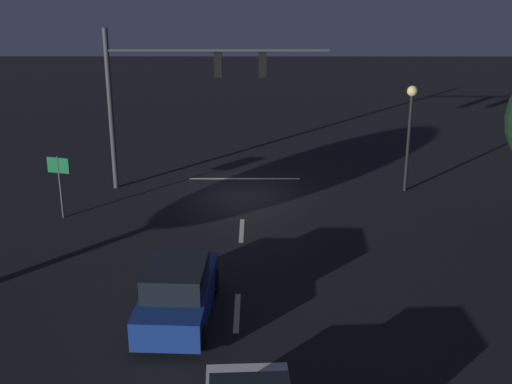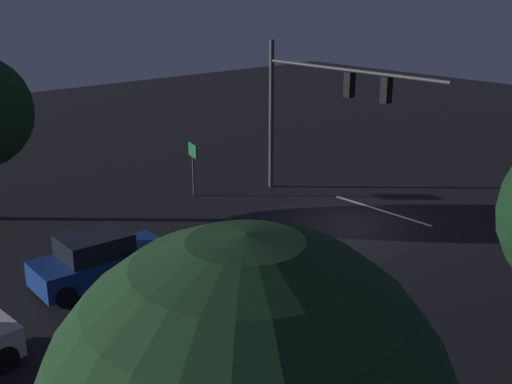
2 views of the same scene
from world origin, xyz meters
The scene contains 8 objects.
ground_plane centered at (0.00, 0.00, 0.00)m, with size 80.00×80.00×0.00m, color black.
traffic_signal_assembly centered at (2.62, -0.82, 4.65)m, with size 9.20×0.47×6.82m.
lane_dash_far centered at (0.00, 4.00, 0.00)m, with size 2.20×0.16×0.01m, color beige.
lane_dash_mid centered at (0.00, 10.00, 0.00)m, with size 2.20×0.16×0.01m, color beige.
stop_bar centered at (0.00, -2.01, 0.00)m, with size 5.00×0.16×0.01m, color beige.
car_approaching centered at (1.63, 10.30, 0.80)m, with size 2.08×4.44×1.70m.
street_lamp_left_kerb centered at (-6.91, -0.41, 3.22)m, with size 0.44×0.44×4.54m.
route_sign centered at (6.93, 2.71, 1.78)m, with size 0.88×0.29×2.46m.
Camera 1 is at (-0.58, 26.84, 9.67)m, focal length 47.18 mm.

